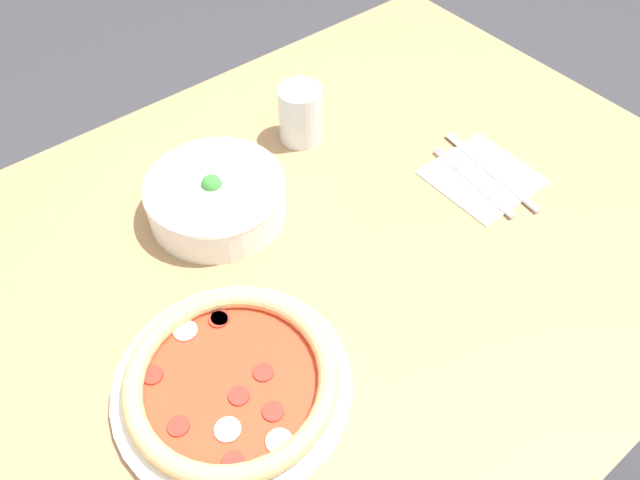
% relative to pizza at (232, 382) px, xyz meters
% --- Properties ---
extents(ground_plane, '(8.00, 8.00, 0.00)m').
position_rel_pizza_xyz_m(ground_plane, '(0.23, 0.11, -0.78)').
color(ground_plane, '#333338').
extents(dining_table, '(1.30, 0.94, 0.76)m').
position_rel_pizza_xyz_m(dining_table, '(0.23, 0.11, -0.12)').
color(dining_table, '#99724C').
rests_on(dining_table, ground_plane).
extents(pizza, '(0.30, 0.30, 0.04)m').
position_rel_pizza_xyz_m(pizza, '(0.00, 0.00, 0.00)').
color(pizza, white).
rests_on(pizza, dining_table).
extents(bowl, '(0.22, 0.22, 0.08)m').
position_rel_pizza_xyz_m(bowl, '(0.15, 0.27, 0.02)').
color(bowl, white).
rests_on(bowl, dining_table).
extents(napkin, '(0.16, 0.16, 0.00)m').
position_rel_pizza_xyz_m(napkin, '(0.53, 0.06, -0.02)').
color(napkin, white).
rests_on(napkin, dining_table).
extents(fork, '(0.03, 0.19, 0.00)m').
position_rel_pizza_xyz_m(fork, '(0.51, 0.06, -0.01)').
color(fork, silver).
rests_on(fork, napkin).
extents(knife, '(0.04, 0.22, 0.01)m').
position_rel_pizza_xyz_m(knife, '(0.55, 0.05, -0.01)').
color(knife, silver).
rests_on(knife, napkin).
extents(glass, '(0.08, 0.08, 0.10)m').
position_rel_pizza_xyz_m(glass, '(0.36, 0.33, 0.03)').
color(glass, silver).
rests_on(glass, dining_table).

